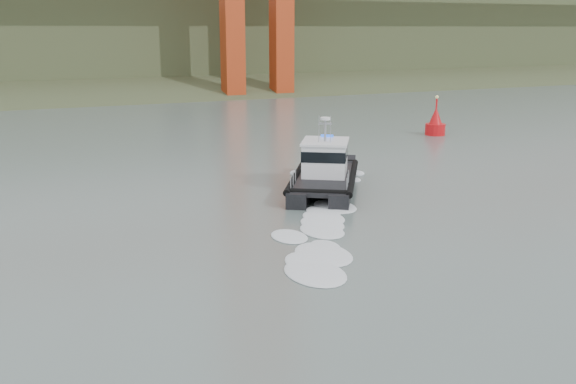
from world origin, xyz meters
name	(u,v)px	position (x,y,z in m)	size (l,w,h in m)	color
ground	(423,304)	(0.00, 0.00, 0.00)	(400.00, 400.00, 0.00)	#54645E
headlands	(73,44)	(0.00, 125.50, 7.05)	(500.00, 105.36, 27.12)	#3B4B2A
patrol_boat	(325,171)	(4.70, 17.73, 1.23)	(8.42, 10.55, 4.91)	black
nav_buoy	(435,124)	(24.78, 33.20, 1.09)	(1.98, 1.98, 4.13)	red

